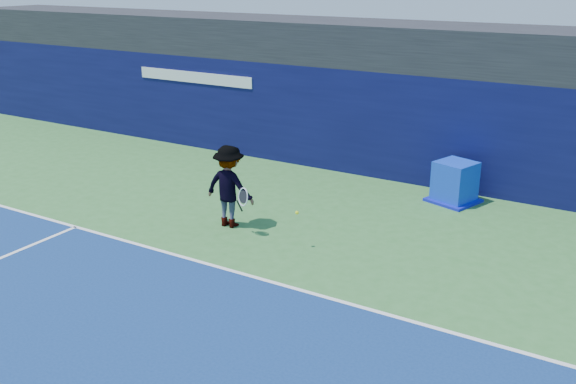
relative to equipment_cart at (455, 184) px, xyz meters
The scene contains 7 objects.
ground 9.44m from the equipment_cart, 102.00° to the right, with size 80.00×80.00×0.00m, color #357133.
baseline 6.54m from the equipment_cart, 107.48° to the right, with size 24.00×0.10×0.01m, color white.
stadium_band 4.33m from the equipment_cart, 130.75° to the left, with size 36.00×3.00×1.20m, color black.
back_wall_assembly 2.55m from the equipment_cart, 147.01° to the left, with size 36.00×1.03×3.00m.
equipment_cart is the anchor object (origin of this frame).
tennis_player 5.84m from the equipment_cart, 132.78° to the right, with size 1.39×0.77×1.92m.
tennis_ball 4.99m from the equipment_cart, 113.61° to the right, with size 0.08×0.08×0.08m.
Camera 1 is at (6.30, -6.25, 5.64)m, focal length 40.00 mm.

